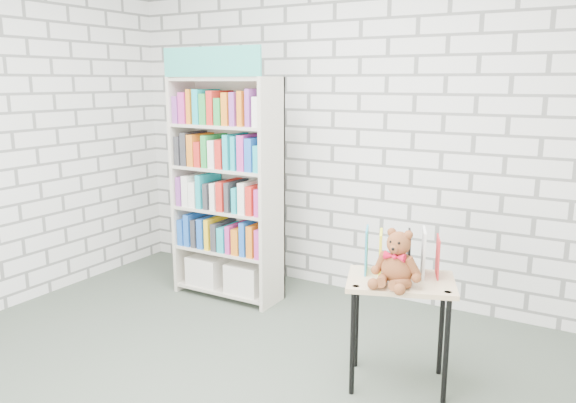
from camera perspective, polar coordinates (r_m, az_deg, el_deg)
The scene contains 6 objects.
ground at distance 3.45m, azimuth -7.50°, elevation -19.24°, with size 4.50×4.50×0.00m, color #424C40.
room_shell at distance 2.95m, azimuth -8.47°, elevation 11.92°, with size 4.52×4.02×2.81m.
bookshelf at distance 4.64m, azimuth -6.22°, elevation 1.42°, with size 0.91×0.35×2.04m.
display_table at distance 3.38m, azimuth 11.34°, elevation -9.24°, with size 0.72×0.61×0.66m.
table_books at distance 3.41m, azimuth 11.47°, elevation -5.18°, with size 0.47×0.32×0.26m.
teddy_bear at distance 3.22m, azimuth 10.99°, elevation -6.17°, with size 0.30×0.28×0.32m.
Camera 1 is at (1.83, -2.31, 1.79)m, focal length 35.00 mm.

